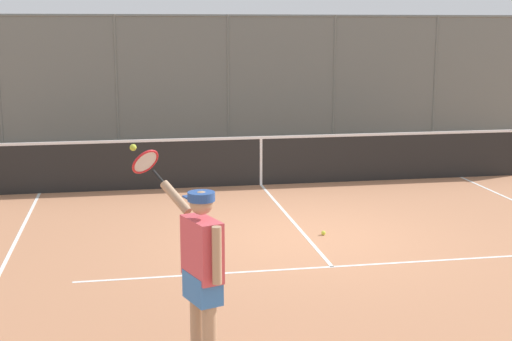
# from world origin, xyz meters

# --- Properties ---
(ground_plane) EXTENTS (60.00, 60.00, 0.00)m
(ground_plane) POSITION_xyz_m (0.00, 0.00, 0.00)
(ground_plane) COLOR #B27551
(court_line_markings) EXTENTS (8.43, 9.15, 0.01)m
(court_line_markings) POSITION_xyz_m (0.00, 1.76, 0.00)
(court_line_markings) COLOR white
(court_line_markings) RESTS_ON ground
(fence_backdrop) EXTENTS (19.54, 1.37, 3.34)m
(fence_backdrop) POSITION_xyz_m (0.00, -8.73, 1.53)
(fence_backdrop) COLOR slate
(fence_backdrop) RESTS_ON ground
(tennis_net) EXTENTS (10.83, 0.09, 1.07)m
(tennis_net) POSITION_xyz_m (0.00, -3.62, 0.49)
(tennis_net) COLOR #2D2D2D
(tennis_net) RESTS_ON ground
(tennis_player) EXTENTS (0.80, 1.22, 1.94)m
(tennis_player) POSITION_xyz_m (1.95, 3.88, 0.96)
(tennis_player) COLOR navy
(tennis_player) RESTS_ON ground
(tennis_ball_near_net) EXTENTS (0.07, 0.07, 0.07)m
(tennis_ball_near_net) POSITION_xyz_m (-0.28, -0.03, 0.03)
(tennis_ball_near_net) COLOR #C1D138
(tennis_ball_near_net) RESTS_ON ground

